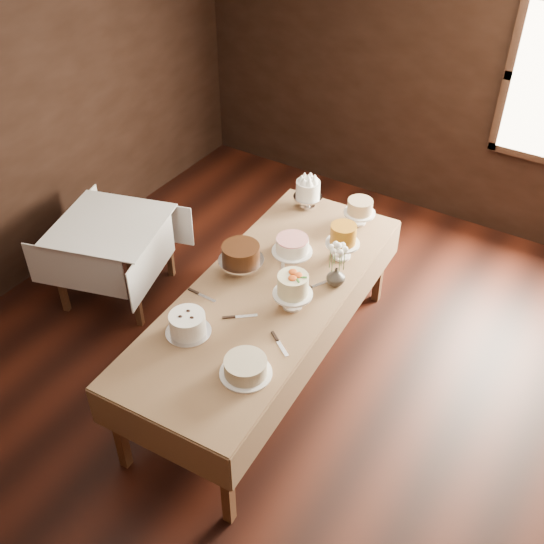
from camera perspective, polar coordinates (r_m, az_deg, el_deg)
The scene contains 20 objects.
floor at distance 5.13m, azimuth -1.21°, elevation -9.50°, with size 5.00×6.00×0.01m, color black.
ceiling at distance 3.57m, azimuth -1.85°, elevation 21.99°, with size 5.00×6.00×0.01m, color beige.
wall_back at distance 6.60m, azimuth 13.66°, elevation 16.11°, with size 5.00×0.02×2.80m, color black.
display_table at distance 4.68m, azimuth -0.45°, elevation -2.31°, with size 1.16×2.68×0.81m.
side_table at distance 5.67m, azimuth -13.92°, elevation 3.39°, with size 1.09×1.09×0.74m.
cake_meringue at distance 5.47m, azimuth 3.14°, elevation 6.73°, with size 0.24×0.24×0.26m.
cake_speckled at distance 5.32m, azimuth 7.64°, elevation 5.16°, with size 0.28×0.28×0.23m.
cake_lattice at distance 4.98m, azimuth 1.77°, elevation 2.28°, with size 0.31×0.31×0.12m.
cake_caramel at distance 4.92m, azimuth 6.17°, elevation 2.52°, with size 0.26×0.26×0.30m.
cake_chocolate at distance 4.76m, azimuth -2.71°, elevation 1.08°, with size 0.34×0.34×0.24m.
cake_flowers at distance 4.45m, azimuth 1.82°, elevation -1.83°, with size 0.30×0.30×0.28m.
cake_swirl at distance 4.32m, azimuth -7.38°, elevation -4.57°, with size 0.31×0.31×0.15m.
cake_cream at distance 4.04m, azimuth -2.32°, elevation -8.34°, with size 0.38×0.38×0.11m.
cake_server_a at distance 4.45m, azimuth -2.24°, elevation -3.86°, with size 0.24×0.03×0.01m, color silver.
cake_server_b at distance 4.23m, azimuth 0.91°, elevation -6.68°, with size 0.24×0.03×0.01m, color silver.
cake_server_c at distance 4.85m, azimuth 0.94°, elevation 0.42°, with size 0.24×0.03×0.01m, color silver.
cake_server_d at distance 4.72m, azimuth 4.25°, elevation -1.02°, with size 0.24×0.03×0.01m, color silver.
cake_server_e at distance 4.61m, azimuth -5.71°, elevation -2.23°, with size 0.24×0.03×0.01m, color silver.
flower_vase at distance 4.69m, azimuth 5.59°, elevation -0.39°, with size 0.14×0.14×0.14m, color #2D2823.
flower_bouquet at distance 4.57m, azimuth 5.74°, elevation 1.47°, with size 0.14×0.14×0.20m, color white, non-canonical shape.
Camera 1 is at (1.92, -2.83, 3.83)m, focal length 43.12 mm.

